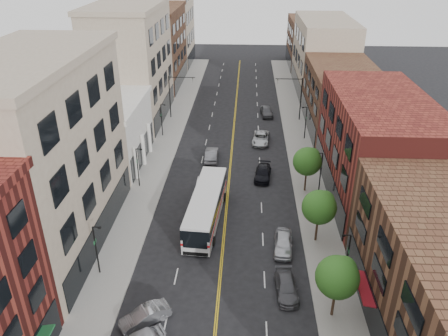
% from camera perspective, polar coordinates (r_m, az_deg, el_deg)
% --- Properties ---
extents(sidewalk_left, '(4.00, 110.00, 0.15)m').
position_cam_1_polar(sidewalk_left, '(64.43, -7.92, 2.46)').
color(sidewalk_left, gray).
rests_on(sidewalk_left, ground).
extents(sidewalk_right, '(4.00, 110.00, 0.15)m').
position_cam_1_polar(sidewalk_right, '(63.80, 10.02, 2.04)').
color(sidewalk_right, gray).
rests_on(sidewalk_right, ground).
extents(bldg_l_tanoffice, '(10.00, 22.00, 18.00)m').
position_cam_1_polar(bldg_l_tanoffice, '(43.94, -22.85, 1.02)').
color(bldg_l_tanoffice, gray).
rests_on(bldg_l_tanoffice, ground).
extents(bldg_l_white, '(10.00, 14.00, 8.00)m').
position_cam_1_polar(bldg_l_white, '(61.08, -15.31, 4.32)').
color(bldg_l_white, silver).
rests_on(bldg_l_white, ground).
extents(bldg_l_far_a, '(10.00, 20.00, 18.00)m').
position_cam_1_polar(bldg_l_far_a, '(75.03, -11.96, 12.96)').
color(bldg_l_far_a, gray).
rests_on(bldg_l_far_a, ground).
extents(bldg_l_far_b, '(10.00, 20.00, 15.00)m').
position_cam_1_polar(bldg_l_far_b, '(94.33, -8.89, 15.16)').
color(bldg_l_far_b, '#553222').
rests_on(bldg_l_far_b, ground).
extents(bldg_l_far_c, '(10.00, 16.00, 20.00)m').
position_cam_1_polar(bldg_l_far_c, '(111.28, -7.12, 18.41)').
color(bldg_l_far_c, gray).
rests_on(bldg_l_far_c, ground).
extents(bldg_r_mid, '(10.00, 22.00, 12.00)m').
position_cam_1_polar(bldg_r_mid, '(53.00, 19.29, 2.50)').
color(bldg_r_mid, '#5C1C18').
rests_on(bldg_r_mid, ground).
extents(bldg_r_far_a, '(10.00, 20.00, 10.00)m').
position_cam_1_polar(bldg_r_far_a, '(72.38, 15.10, 8.79)').
color(bldg_r_far_a, '#553222').
rests_on(bldg_r_far_a, ground).
extents(bldg_r_far_b, '(10.00, 22.00, 14.00)m').
position_cam_1_polar(bldg_r_far_b, '(91.79, 12.84, 14.16)').
color(bldg_r_far_b, gray).
rests_on(bldg_r_far_b, ground).
extents(bldg_r_far_c, '(10.00, 18.00, 11.00)m').
position_cam_1_polar(bldg_r_far_c, '(111.45, 11.21, 15.78)').
color(bldg_r_far_c, '#553222').
rests_on(bldg_r_far_c, ground).
extents(tree_r_1, '(3.40, 3.40, 5.59)m').
position_cam_1_polar(tree_r_1, '(35.64, 14.72, -13.46)').
color(tree_r_1, black).
rests_on(tree_r_1, sidewalk_right).
extents(tree_r_2, '(3.40, 3.40, 5.59)m').
position_cam_1_polar(tree_r_2, '(43.57, 12.44, -4.89)').
color(tree_r_2, black).
rests_on(tree_r_2, sidewalk_right).
extents(tree_r_3, '(3.40, 3.40, 5.59)m').
position_cam_1_polar(tree_r_3, '(52.22, 10.92, 0.96)').
color(tree_r_3, black).
rests_on(tree_r_3, sidewalk_right).
extents(lamp_l_1, '(0.81, 0.55, 5.05)m').
position_cam_1_polar(lamp_l_1, '(40.75, -16.33, -9.91)').
color(lamp_l_1, black).
rests_on(lamp_l_1, sidewalk_left).
extents(lamp_l_2, '(0.81, 0.55, 5.05)m').
position_cam_1_polar(lamp_l_2, '(53.74, -11.18, 0.34)').
color(lamp_l_2, black).
rests_on(lamp_l_2, sidewalk_left).
extents(lamp_l_3, '(0.81, 0.55, 5.05)m').
position_cam_1_polar(lamp_l_3, '(68.02, -8.12, 6.46)').
color(lamp_l_3, black).
rests_on(lamp_l_3, sidewalk_left).
extents(lamp_r_1, '(0.81, 0.55, 5.05)m').
position_cam_1_polar(lamp_r_1, '(39.66, 15.77, -10.99)').
color(lamp_r_1, black).
rests_on(lamp_r_1, sidewalk_right).
extents(lamp_r_2, '(0.81, 0.55, 5.05)m').
position_cam_1_polar(lamp_r_2, '(52.91, 12.50, -0.24)').
color(lamp_r_2, black).
rests_on(lamp_r_2, sidewalk_right).
extents(lamp_r_3, '(0.81, 0.55, 5.05)m').
position_cam_1_polar(lamp_r_3, '(67.37, 10.60, 6.06)').
color(lamp_r_3, black).
rests_on(lamp_r_3, sidewalk_right).
extents(signal_mast_left, '(4.49, 0.18, 7.20)m').
position_cam_1_polar(signal_mast_left, '(74.79, -6.57, 9.85)').
color(signal_mast_left, black).
rests_on(signal_mast_left, sidewalk_left).
extents(signal_mast_right, '(4.49, 0.18, 7.20)m').
position_cam_1_polar(signal_mast_right, '(74.24, 9.49, 9.52)').
color(signal_mast_right, black).
rests_on(signal_mast_right, sidewalk_right).
extents(city_bus, '(3.80, 13.01, 3.30)m').
position_cam_1_polar(city_bus, '(46.81, -2.36, -4.93)').
color(city_bus, silver).
rests_on(city_bus, ground).
extents(car_angle_b, '(4.15, 3.64, 1.36)m').
position_cam_1_polar(car_angle_b, '(36.90, -10.28, -18.50)').
color(car_angle_b, '#9D9FA4').
rests_on(car_angle_b, ground).
extents(car_parked_mid, '(2.05, 4.52, 1.28)m').
position_cam_1_polar(car_parked_mid, '(39.13, 8.15, -15.15)').
color(car_parked_mid, '#46454A').
rests_on(car_parked_mid, ground).
extents(car_parked_far, '(2.22, 4.68, 1.54)m').
position_cam_1_polar(car_parked_far, '(43.67, 7.77, -9.69)').
color(car_parked_far, '#B2B3BA').
rests_on(car_parked_far, ground).
extents(car_lane_behind, '(1.76, 4.81, 1.57)m').
position_cam_1_polar(car_lane_behind, '(60.47, -1.64, 1.75)').
color(car_lane_behind, '#4F5055').
rests_on(car_lane_behind, ground).
extents(car_lane_a, '(2.47, 4.99, 1.40)m').
position_cam_1_polar(car_lane_a, '(55.99, 5.10, -0.68)').
color(car_lane_a, black).
rests_on(car_lane_a, ground).
extents(car_lane_b, '(2.91, 5.50, 1.47)m').
position_cam_1_polar(car_lane_b, '(66.05, 4.83, 3.91)').
color(car_lane_b, '#B7BBBF').
rests_on(car_lane_b, ground).
extents(car_lane_c, '(2.35, 4.81, 1.58)m').
position_cam_1_polar(car_lane_c, '(76.92, 5.58, 7.37)').
color(car_lane_c, '#4A4A4F').
rests_on(car_lane_c, ground).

